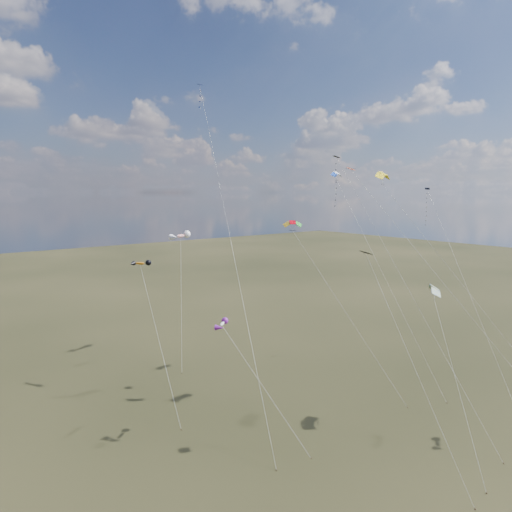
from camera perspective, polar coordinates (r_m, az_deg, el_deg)
ground at (r=47.98m, az=14.89°, el=-25.65°), size 400.00×400.00×0.00m
diamond_black_high at (r=60.81m, az=10.81°, el=7.67°), size 1.76×24.35×31.13m
diamond_navy_tall at (r=70.55m, az=-6.29°, el=16.02°), size 12.52×33.06×43.02m
diamond_black_mid at (r=45.77m, az=16.21°, el=-5.92°), size 1.12×13.18×20.58m
diamond_navy_right at (r=76.73m, az=20.96°, el=4.69°), size 9.98×19.79×27.11m
diamond_orange_center at (r=48.79m, az=20.91°, el=-1.15°), size 13.25×21.04×28.93m
parafoil_yellow at (r=59.67m, az=15.68°, el=9.81°), size 12.55×20.55×29.41m
parafoil_blue_white at (r=69.02m, az=10.17°, el=10.00°), size 2.48×19.10×29.76m
parafoil_striped at (r=55.14m, az=21.47°, el=-3.73°), size 9.82×12.25×16.54m
parafoil_tricolor at (r=56.95m, az=4.68°, el=4.08°), size 10.32×12.65×23.24m
novelty_orange_black at (r=63.58m, az=-14.26°, el=-0.99°), size 3.62×16.30×17.32m
novelty_white_purple at (r=49.52m, az=-4.20°, el=-8.53°), size 5.27×10.83×12.77m
novelty_redwhite_stripe at (r=77.32m, az=-9.39°, el=2.47°), size 8.10×11.98×19.91m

